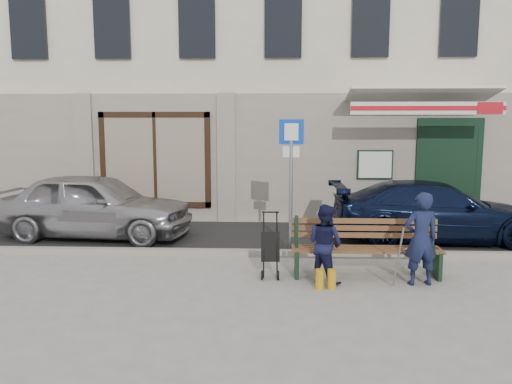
# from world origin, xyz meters

# --- Properties ---
(ground) EXTENTS (80.00, 80.00, 0.00)m
(ground) POSITION_xyz_m (0.00, 0.00, 0.00)
(ground) COLOR #9E9991
(ground) RESTS_ON ground
(asphalt_lane) EXTENTS (60.00, 3.20, 0.01)m
(asphalt_lane) POSITION_xyz_m (0.00, 3.10, 0.01)
(asphalt_lane) COLOR #282828
(asphalt_lane) RESTS_ON ground
(curb) EXTENTS (60.00, 0.18, 0.12)m
(curb) POSITION_xyz_m (0.00, 1.50, 0.06)
(curb) COLOR #9E9384
(curb) RESTS_ON ground
(building) EXTENTS (20.00, 8.27, 10.00)m
(building) POSITION_xyz_m (0.01, 8.45, 4.97)
(building) COLOR beige
(building) RESTS_ON ground
(car_silver) EXTENTS (4.34, 2.09, 1.43)m
(car_silver) POSITION_xyz_m (-4.07, 2.89, 0.71)
(car_silver) COLOR #A8A8AD
(car_silver) RESTS_ON ground
(car_navy) EXTENTS (4.36, 1.78, 1.26)m
(car_navy) POSITION_xyz_m (3.19, 2.90, 0.63)
(car_navy) COLOR black
(car_navy) RESTS_ON ground
(parking_sign) EXTENTS (0.47, 0.12, 2.54)m
(parking_sign) POSITION_xyz_m (0.14, 1.93, 1.69)
(parking_sign) COLOR gray
(parking_sign) RESTS_ON ground
(bench) EXTENTS (2.40, 1.17, 0.98)m
(bench) POSITION_xyz_m (1.27, 0.36, 0.46)
(bench) COLOR brown
(bench) RESTS_ON ground
(man) EXTENTS (0.57, 0.42, 1.44)m
(man) POSITION_xyz_m (2.07, -0.05, 0.72)
(man) COLOR #151D3C
(man) RESTS_ON ground
(woman) EXTENTS (0.76, 0.75, 1.24)m
(woman) POSITION_xyz_m (0.62, 0.01, 0.62)
(woman) COLOR #131434
(woman) RESTS_ON ground
(stroller) EXTENTS (0.31, 0.44, 1.04)m
(stroller) POSITION_xyz_m (-0.23, 0.29, 0.46)
(stroller) COLOR black
(stroller) RESTS_ON ground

